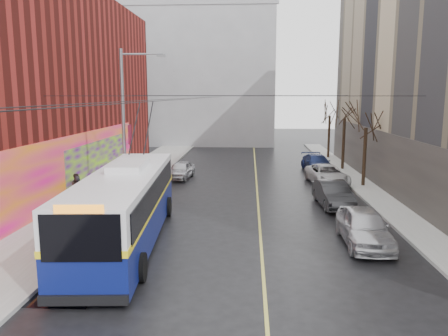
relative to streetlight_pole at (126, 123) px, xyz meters
The scene contains 21 objects.
ground 12.70m from the streetlight_pole, 58.46° to the right, with size 140.00×140.00×0.00m, color black.
sidewalk_left 5.50m from the streetlight_pole, 132.95° to the left, with size 4.00×60.00×0.15m, color gray.
sidewalk_right 16.00m from the streetlight_pole, ahead, with size 2.00×60.00×0.15m, color gray.
lane_line 9.89m from the streetlight_pole, 27.64° to the left, with size 0.12×50.00×0.01m, color #BFB74C.
building_far 35.24m from the streetlight_pole, 89.77° to the left, with size 20.50×12.10×18.00m.
streetlight_pole is the anchor object (origin of this frame).
catenary_wires 6.14m from the streetlight_pole, 52.95° to the left, with size 18.00×60.00×0.22m.
tree_near 16.28m from the streetlight_pole, 21.62° to the left, with size 3.20×3.20×6.40m.
tree_mid 19.96m from the streetlight_pole, 40.65° to the left, with size 3.20×3.20×6.68m.
tree_far 25.09m from the streetlight_pole, 52.88° to the left, with size 3.20×3.20×6.57m.
puddle 12.30m from the streetlight_pole, 84.53° to the right, with size 2.18×2.82×0.01m, color black.
pigeons_flying 3.90m from the streetlight_pole, ahead, with size 3.68×1.18×0.55m.
trolleybus 7.42m from the streetlight_pole, 75.32° to the right, with size 3.71×12.96×6.07m.
parked_car_a 14.18m from the streetlight_pole, 27.10° to the right, with size 1.89×4.70×1.60m, color silver.
parked_car_b 12.66m from the streetlight_pole, ahead, with size 1.57×4.50×1.48m, color #242527.
parked_car_c 15.06m from the streetlight_pole, 28.23° to the left, with size 2.34×5.09×1.41m, color #BCBCBE.
parked_car_d 18.28m from the streetlight_pole, 43.81° to the left, with size 1.98×4.87×1.41m, color navy.
following_car 9.65m from the streetlight_pole, 78.42° to the left, with size 1.59×3.95×1.35m, color silver.
pedestrian_a 4.74m from the streetlight_pole, 162.66° to the right, with size 0.63×0.41×1.73m, color black.
pedestrian_b 4.99m from the streetlight_pole, behind, with size 0.82×0.64×1.68m, color black.
pedestrian_c 4.54m from the streetlight_pole, 140.24° to the right, with size 1.00×0.57×1.55m, color black.
Camera 1 is at (0.96, -14.75, 6.45)m, focal length 35.00 mm.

